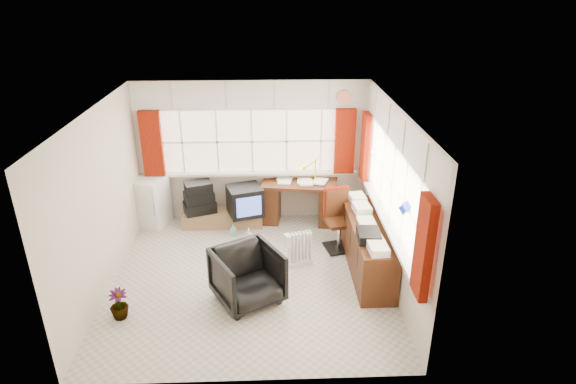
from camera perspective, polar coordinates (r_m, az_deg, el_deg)
name	(u,v)px	position (r m, az deg, el deg)	size (l,w,h in m)	color
ground	(251,277)	(7.22, -4.40, -10.01)	(4.00, 4.00, 0.00)	beige
room_walls	(248,183)	(6.50, -4.81, 1.02)	(4.00, 4.00, 4.00)	beige
window_back	(253,170)	(8.51, -4.18, 2.67)	(3.70, 0.12, 3.60)	#FFE6C9
window_right	(387,218)	(6.93, 11.66, -2.99)	(0.12, 3.70, 3.60)	#FFE6C9
curtains	(310,162)	(7.40, 2.67, 3.60)	(3.83, 3.83, 1.15)	maroon
overhead_cabinets	(315,110)	(7.22, 3.19, 9.68)	(3.98, 3.98, 0.48)	white
desk	(300,199)	(8.59, 1.39, -0.86)	(1.39, 0.83, 0.79)	#472410
desk_lamp	(315,165)	(8.39, 3.25, 3.18)	(0.16, 0.14, 0.43)	yellow
task_chair	(337,216)	(7.77, 5.87, -2.89)	(0.50, 0.52, 1.01)	black
office_chair	(247,276)	(6.56, -4.83, -9.90)	(0.81, 0.83, 0.76)	black
radiator	(300,252)	(7.37, 1.39, -7.10)	(0.39, 0.25, 0.55)	white
credenza	(367,245)	(7.31, 9.30, -6.17)	(0.50, 2.00, 0.85)	#472410
file_tray	(369,235)	(6.69, 9.55, -5.10)	(0.30, 0.39, 0.13)	black
tv_bench	(223,217)	(8.68, -7.70, -2.99)	(1.40, 0.50, 0.25)	#95704A
crt_tv	(245,201)	(8.37, -5.12, -1.04)	(0.69, 0.66, 0.51)	black
hifi_stack	(199,198)	(8.54, -10.47, -0.75)	(0.62, 0.51, 0.57)	black
mini_fridge	(151,202)	(8.77, -15.95, -1.17)	(0.66, 0.67, 0.88)	white
spray_bottle_a	(249,236)	(8.00, -4.67, -5.19)	(0.11, 0.11, 0.28)	silver
spray_bottle_b	(233,230)	(8.27, -6.52, -4.54)	(0.09, 0.09, 0.21)	#81C0B9
flower_vase	(119,304)	(6.69, -19.43, -12.42)	(0.23, 0.23, 0.42)	black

